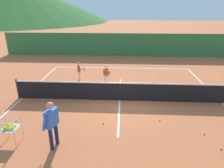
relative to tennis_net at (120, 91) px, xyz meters
name	(u,v)px	position (x,y,z in m)	size (l,w,h in m)	color
ground_plane	(120,100)	(0.00, 0.00, -0.50)	(120.00, 120.00, 0.00)	#BC6038
line_baseline_far	(121,68)	(0.00, 5.72, -0.50)	(10.21, 0.08, 0.01)	white
line_sideline_west	(22,98)	(-5.10, 0.00, -0.50)	(0.08, 11.12, 0.01)	white
line_sideline_east	(222,103)	(5.10, 0.00, -0.50)	(0.08, 11.12, 0.01)	white
line_service_center	(120,100)	(0.00, 0.00, -0.50)	(0.08, 6.19, 0.01)	white
tennis_net	(120,91)	(0.00, 0.00, 0.00)	(10.62, 0.08, 1.05)	#333338
instructor	(52,121)	(-2.16, -3.72, 0.51)	(0.44, 0.83, 1.69)	#191E4C
student_0	(79,69)	(-2.65, 2.83, 0.23)	(0.54, 0.51, 1.21)	silver
student_1	(106,73)	(-0.88, 2.28, 0.22)	(0.41, 0.67, 1.20)	silver
ball_cart	(9,127)	(-3.76, -3.54, 0.09)	(0.58, 0.58, 0.90)	#B7B7BC
tennis_ball_0	(204,133)	(3.23, -2.70, -0.47)	(0.07, 0.07, 0.07)	yellow
tennis_ball_1	(110,104)	(-0.46, -0.54, -0.47)	(0.07, 0.07, 0.07)	yellow
tennis_ball_2	(17,120)	(-4.28, -2.21, -0.47)	(0.07, 0.07, 0.07)	yellow
tennis_ball_4	(160,120)	(1.72, -1.83, -0.47)	(0.07, 0.07, 0.07)	yellow
tennis_ball_5	(145,106)	(1.23, -0.65, -0.47)	(0.07, 0.07, 0.07)	yellow
tennis_ball_6	(221,148)	(3.48, -3.56, -0.47)	(0.07, 0.07, 0.07)	yellow
tennis_ball_7	(103,123)	(-0.63, -2.21, -0.47)	(0.07, 0.07, 0.07)	yellow
windscreen_fence	(122,45)	(0.00, 9.81, 0.56)	(22.46, 0.08, 2.13)	#33753D
hill_0	(16,0)	(-31.89, 53.54, 5.50)	(54.51, 54.51, 12.01)	#2D6628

